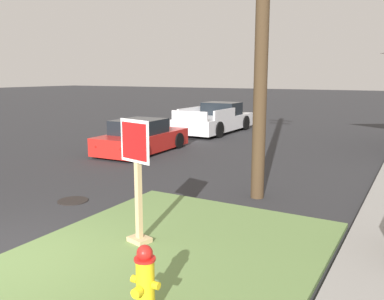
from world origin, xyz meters
name	(u,v)px	position (x,y,z in m)	size (l,w,h in m)	color
grass_corner_patch	(177,249)	(2.10, 1.84, 0.04)	(4.58, 5.07, 0.08)	#668447
fire_hydrant	(145,283)	(2.81, -0.01, 0.49)	(0.38, 0.34, 0.88)	black
stop_sign	(137,185)	(1.44, 1.68, 1.09)	(0.69, 0.36, 2.10)	tan
manhole_cover	(73,201)	(-1.44, 2.97, 0.01)	(0.70, 0.70, 0.02)	black
parked_sedan_red	(142,138)	(-3.74, 8.74, 0.54)	(2.00, 4.17, 1.25)	red
pickup_truck_white	(216,120)	(-3.73, 15.06, 0.62)	(2.17, 5.35, 1.48)	silver
utility_pole	(263,2)	(2.18, 5.36, 4.46)	(1.50, 0.31, 8.60)	#42301E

